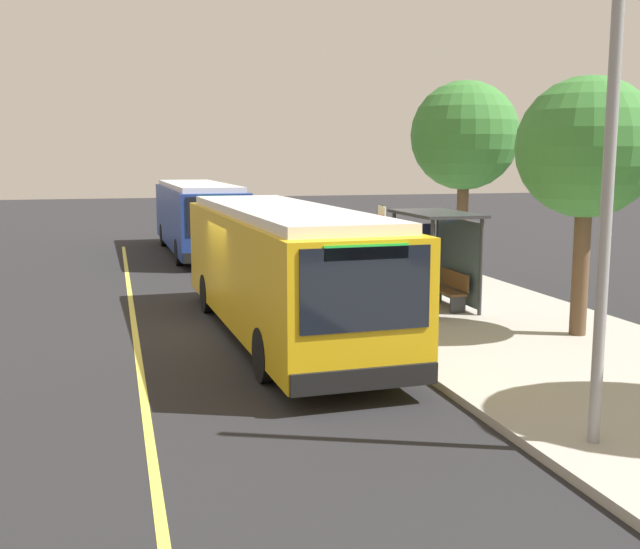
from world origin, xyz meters
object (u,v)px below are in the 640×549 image
Objects in this scene: transit_bus_second at (198,215)px; waiting_bench at (449,289)px; route_sign_post at (382,249)px; pedestrian_commuter at (429,278)px; transit_bus_main at (281,266)px.

transit_bus_second is 15.00m from waiting_bench.
waiting_bench is 3.21m from route_sign_post.
transit_bus_second is at bearing -160.78° from waiting_bench.
waiting_bench is at bearing 19.22° from transit_bus_second.
pedestrian_commuter is (15.10, 3.95, -0.50)m from transit_bus_second.
waiting_bench is at bearing 123.47° from route_sign_post.
transit_bus_main is at bearing -73.32° from waiting_bench.
route_sign_post reaches higher than pedestrian_commuter.
waiting_bench is 0.57× the size of route_sign_post.
transit_bus_main and transit_bus_second have the same top height.
route_sign_post is (1.61, -2.44, 1.32)m from waiting_bench.
transit_bus_second and route_sign_post have the same top height.
waiting_bench is (14.14, 4.93, -0.98)m from transit_bus_second.
pedestrian_commuter is at bearing -45.42° from waiting_bench.
route_sign_post is at bearing 9.00° from transit_bus_second.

